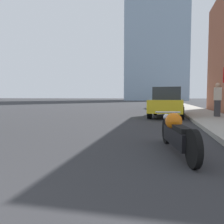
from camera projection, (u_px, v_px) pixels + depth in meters
name	position (u px, v px, depth m)	size (l,w,h in m)	color
sidewalk	(176.00, 103.00, 38.34)	(2.45, 240.00, 0.15)	#9E998E
distant_tower	(157.00, 21.00, 81.43)	(21.52, 21.52, 58.91)	#8CA5BC
motorcycle	(176.00, 133.00, 4.68)	(0.78, 2.61, 0.84)	black
parked_car_yellow	(167.00, 102.00, 12.98)	(2.21, 4.49, 1.76)	gold
parked_car_green	(163.00, 100.00, 23.47)	(2.20, 4.37, 1.70)	#1E6B33
parked_car_blue	(163.00, 99.00, 35.71)	(2.22, 4.25, 1.63)	#1E3899
pedestrian	(218.00, 99.00, 11.72)	(0.36, 0.25, 1.81)	#38383D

